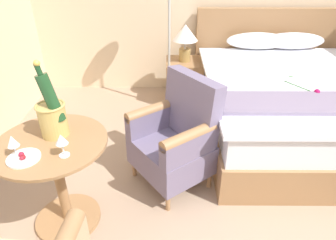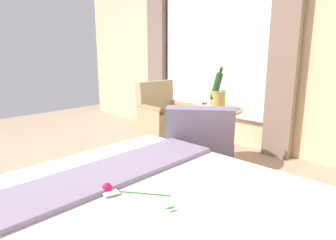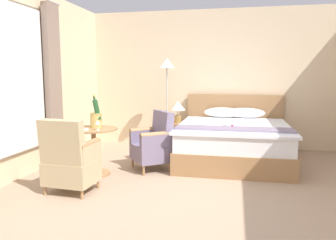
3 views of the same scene
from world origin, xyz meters
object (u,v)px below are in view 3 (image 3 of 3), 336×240
at_px(bed, 233,141).
at_px(nightstand, 178,136).
at_px(side_table_round, 94,148).
at_px(wine_glass_near_bucket, 79,123).
at_px(bedside_lamp, 178,108).
at_px(armchair_by_window, 153,143).
at_px(wine_glass_near_edge, 98,123).
at_px(snack_plate, 82,129).
at_px(armchair_facing_bed, 69,161).
at_px(floor_lamp_brass, 167,76).
at_px(champagne_bucket, 96,117).

relative_size(bed, nightstand, 4.05).
height_order(side_table_round, wine_glass_near_bucket, wine_glass_near_bucket).
height_order(bedside_lamp, armchair_by_window, bedside_lamp).
relative_size(wine_glass_near_edge, snack_plate, 0.77).
height_order(bedside_lamp, armchair_facing_bed, bedside_lamp).
height_order(side_table_round, wine_glass_near_edge, wine_glass_near_edge).
bearing_deg(wine_glass_near_bucket, floor_lamp_brass, 65.20).
bearing_deg(champagne_bucket, bed, 30.10).
relative_size(bed, wine_glass_near_bucket, 15.66).
xyz_separation_m(wine_glass_near_edge, armchair_by_window, (0.66, 0.59, -0.39)).
distance_m(nightstand, armchair_facing_bed, 2.88).
distance_m(nightstand, floor_lamp_brass, 1.22).
bearing_deg(floor_lamp_brass, snack_plate, -113.13).
distance_m(champagne_bucket, wine_glass_near_bucket, 0.28).
bearing_deg(snack_plate, champagne_bucket, 67.80).
bearing_deg(wine_glass_near_edge, armchair_facing_bed, -99.49).
xyz_separation_m(nightstand, floor_lamp_brass, (-0.19, -0.18, 1.20)).
height_order(bed, snack_plate, bed).
height_order(bedside_lamp, champagne_bucket, champagne_bucket).
bearing_deg(bedside_lamp, armchair_by_window, -94.88).
distance_m(armchair_by_window, armchair_facing_bed, 1.46).
xyz_separation_m(wine_glass_near_bucket, wine_glass_near_edge, (0.28, 0.00, 0.01)).
xyz_separation_m(floor_lamp_brass, wine_glass_near_bucket, (-0.88, -1.91, -0.67)).
relative_size(wine_glass_near_bucket, armchair_facing_bed, 0.15).
bearing_deg(armchair_facing_bed, champagne_bucket, 90.75).
height_order(floor_lamp_brass, wine_glass_near_edge, floor_lamp_brass).
bearing_deg(bed, armchair_by_window, -147.02).
xyz_separation_m(bed, bedside_lamp, (-1.10, 0.70, 0.49)).
bearing_deg(snack_plate, bed, 33.93).
bearing_deg(bedside_lamp, wine_glass_near_edge, -110.78).
distance_m(bed, bedside_lamp, 1.39).
distance_m(side_table_round, snack_plate, 0.36).
height_order(champagne_bucket, snack_plate, champagne_bucket).
xyz_separation_m(nightstand, side_table_round, (-0.92, -1.95, 0.14)).
xyz_separation_m(nightstand, snack_plate, (-1.02, -2.12, 0.44)).
xyz_separation_m(armchair_by_window, armchair_facing_bed, (-0.77, -1.24, -0.00)).
bearing_deg(nightstand, side_table_round, -115.34).
bearing_deg(bed, floor_lamp_brass, 158.01).
bearing_deg(nightstand, armchair_facing_bed, -108.22).
bearing_deg(wine_glass_near_bucket, champagne_bucket, 55.01).
height_order(nightstand, snack_plate, snack_plate).
relative_size(side_table_round, wine_glass_near_bucket, 5.09).
bearing_deg(bedside_lamp, nightstand, 0.00).
bearing_deg(bed, wine_glass_near_bucket, -147.31).
relative_size(side_table_round, wine_glass_near_edge, 4.85).
bearing_deg(nightstand, wine_glass_near_edge, -110.78).
bearing_deg(armchair_by_window, wine_glass_near_edge, -138.26).
relative_size(wine_glass_near_edge, armchair_by_window, 0.16).
bearing_deg(side_table_round, wine_glass_near_bucket, -136.20).
distance_m(nightstand, wine_glass_near_edge, 2.30).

